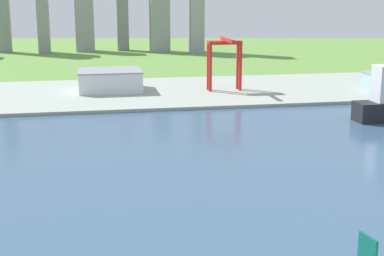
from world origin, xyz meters
TOP-DOWN VIEW (x-y plane):
  - ground_plane at (0.00, 300.00)m, footprint 2400.00×2400.00m
  - water_bay at (0.00, 240.00)m, footprint 840.00×360.00m
  - industrial_pier at (0.00, 490.00)m, footprint 840.00×140.00m
  - port_crane_red at (75.90, 482.67)m, footprint 27.25×37.33m
  - warehouse_main at (-15.96, 498.54)m, footprint 50.99×42.36m
  - distant_skyline at (-15.19, 819.84)m, footprint 324.39×65.71m

SIDE VIEW (x-z plane):
  - ground_plane at x=0.00m, z-range 0.00..0.00m
  - water_bay at x=0.00m, z-range 0.00..0.15m
  - industrial_pier at x=0.00m, z-range 0.00..2.50m
  - warehouse_main at x=-15.96m, z-range 2.52..19.50m
  - port_crane_red at x=75.90m, z-range 11.88..54.72m
  - distant_skyline at x=-15.19m, z-range -17.21..128.34m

